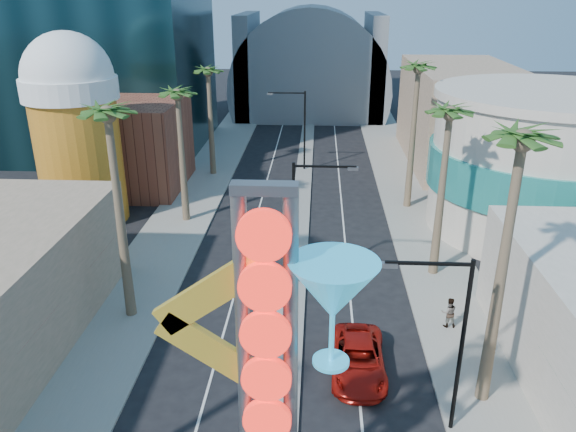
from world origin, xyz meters
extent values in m
cube|color=gray|center=(-9.50, 35.00, 0.07)|extent=(5.00, 100.00, 0.15)
cube|color=gray|center=(9.50, 35.00, 0.07)|extent=(5.00, 100.00, 0.15)
cube|color=gray|center=(0.00, 38.00, 0.07)|extent=(1.60, 84.00, 0.15)
cube|color=brown|center=(-16.00, 38.00, 4.00)|extent=(10.00, 10.00, 8.00)
cube|color=#917A5E|center=(16.00, 48.00, 5.00)|extent=(10.00, 20.00, 10.00)
cylinder|color=#BE6D19|center=(-17.00, 30.00, 5.00)|extent=(6.40, 6.40, 10.00)
cylinder|color=white|center=(-17.00, 30.00, 10.40)|extent=(7.00, 7.00, 1.60)
sphere|color=white|center=(-17.00, 30.00, 11.20)|extent=(6.60, 6.60, 6.60)
cylinder|color=#BBB19E|center=(18.00, 30.00, 5.00)|extent=(16.00, 16.00, 10.00)
cylinder|color=teal|center=(18.00, 30.00, 5.00)|extent=(16.60, 16.60, 3.00)
cylinder|color=#BBB19E|center=(18.00, 30.00, 10.30)|extent=(16.60, 16.60, 0.60)
cylinder|color=slate|center=(0.00, 72.00, 4.00)|extent=(22.00, 16.00, 22.00)
cube|color=slate|center=(-9.00, 72.00, 7.00)|extent=(2.00, 16.00, 14.00)
cube|color=slate|center=(9.00, 72.00, 7.00)|extent=(2.00, 16.00, 14.00)
cylinder|color=slate|center=(-0.70, 3.00, 6.50)|extent=(0.44, 0.44, 12.00)
cylinder|color=slate|center=(0.70, 3.00, 6.50)|extent=(0.44, 0.44, 12.00)
cube|color=slate|center=(0.00, 3.00, 12.40)|extent=(1.80, 0.50, 0.30)
cylinder|color=red|center=(0.00, 2.65, 11.20)|extent=(1.50, 0.25, 1.50)
cylinder|color=red|center=(0.00, 2.65, 9.65)|extent=(1.50, 0.25, 1.50)
cylinder|color=red|center=(0.00, 2.65, 8.10)|extent=(1.50, 0.25, 1.50)
cylinder|color=red|center=(0.00, 2.65, 6.55)|extent=(1.50, 0.25, 1.50)
cylinder|color=red|center=(0.00, 2.65, 5.00)|extent=(1.50, 0.25, 1.50)
cube|color=yellow|center=(-1.60, 3.00, 9.20)|extent=(3.47, 0.25, 2.80)
cube|color=yellow|center=(-1.60, 3.00, 7.20)|extent=(3.47, 0.25, 2.80)
cone|color=#24A2D0|center=(1.90, 3.00, 9.40)|extent=(2.60, 2.60, 1.80)
cylinder|color=#24A2D0|center=(1.90, 3.00, 7.80)|extent=(0.16, 0.16, 1.60)
cylinder|color=#24A2D0|center=(1.90, 3.00, 7.00)|extent=(1.10, 1.10, 0.12)
cylinder|color=black|center=(0.00, 20.00, 4.00)|extent=(0.18, 0.18, 8.00)
cube|color=black|center=(1.80, 20.00, 7.80)|extent=(3.60, 0.12, 0.12)
cube|color=slate|center=(3.40, 20.00, 7.70)|extent=(0.60, 0.25, 0.18)
cylinder|color=black|center=(0.00, 44.00, 4.00)|extent=(0.18, 0.18, 8.00)
cube|color=black|center=(-1.80, 44.00, 7.80)|extent=(3.60, 0.12, 0.12)
cube|color=slate|center=(-3.40, 44.00, 7.70)|extent=(0.60, 0.25, 0.18)
cylinder|color=black|center=(7.20, 8.00, 4.00)|extent=(0.18, 0.18, 8.00)
cube|color=black|center=(5.58, 8.00, 7.80)|extent=(3.24, 0.12, 0.12)
cube|color=slate|center=(4.14, 8.00, 7.70)|extent=(0.60, 0.25, 0.18)
cylinder|color=brown|center=(-9.00, 16.00, 5.75)|extent=(0.40, 0.40, 11.50)
sphere|color=#254D19|center=(-9.00, 16.00, 11.50)|extent=(2.40, 2.40, 2.40)
cylinder|color=brown|center=(-9.00, 30.00, 5.00)|extent=(0.40, 0.40, 10.00)
sphere|color=#254D19|center=(-9.00, 30.00, 10.00)|extent=(2.40, 2.40, 2.40)
cylinder|color=brown|center=(-9.00, 42.00, 5.00)|extent=(0.40, 0.40, 10.00)
sphere|color=#254D19|center=(-9.00, 42.00, 10.00)|extent=(2.40, 2.40, 2.40)
cylinder|color=brown|center=(9.00, 10.00, 6.00)|extent=(0.40, 0.40, 12.00)
sphere|color=#254D19|center=(9.00, 10.00, 12.00)|extent=(2.40, 2.40, 2.40)
cylinder|color=brown|center=(9.00, 22.00, 5.25)|extent=(0.40, 0.40, 10.50)
sphere|color=#254D19|center=(9.00, 22.00, 10.50)|extent=(2.40, 2.40, 2.40)
cylinder|color=brown|center=(9.00, 34.00, 5.75)|extent=(0.40, 0.40, 11.50)
sphere|color=#254D19|center=(9.00, 34.00, 11.50)|extent=(2.40, 2.40, 2.40)
imported|color=#AE140D|center=(3.53, 11.64, 0.76)|extent=(2.64, 5.54, 1.53)
imported|color=gray|center=(8.64, 15.68, 1.01)|extent=(0.86, 0.68, 1.72)
camera|label=1|loc=(1.39, -10.85, 17.29)|focal=35.00mm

